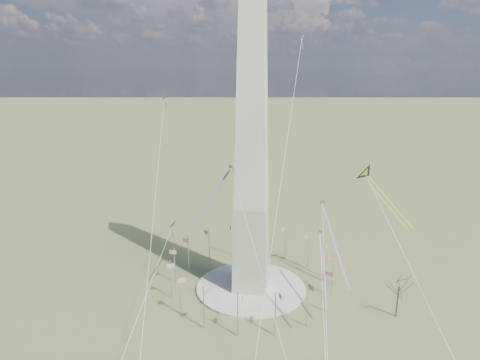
# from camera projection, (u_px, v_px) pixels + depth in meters

# --- Properties ---
(ground) EXTENTS (2000.00, 2000.00, 0.00)m
(ground) POSITION_uv_depth(u_px,v_px,m) (251.00, 289.00, 141.63)
(ground) COLOR #516432
(ground) RESTS_ON ground
(plaza) EXTENTS (36.00, 36.00, 0.80)m
(plaza) POSITION_uv_depth(u_px,v_px,m) (251.00, 288.00, 141.53)
(plaza) COLOR beige
(plaza) RESTS_ON ground
(washington_monument) EXTENTS (15.56, 15.56, 100.00)m
(washington_monument) POSITION_uv_depth(u_px,v_px,m) (252.00, 146.00, 129.25)
(washington_monument) COLOR #AEA892
(washington_monument) RESTS_ON plaza
(flagpole_ring) EXTENTS (54.40, 54.40, 13.00)m
(flagpole_ring) POSITION_uv_depth(u_px,v_px,m) (251.00, 269.00, 139.75)
(flagpole_ring) COLOR silver
(flagpole_ring) RESTS_ON ground
(tree_near) EXTENTS (8.34, 8.34, 14.59)m
(tree_near) POSITION_uv_depth(u_px,v_px,m) (399.00, 285.00, 123.21)
(tree_near) COLOR #4A3B2D
(tree_near) RESTS_ON ground
(kite_delta_black) EXTENTS (17.07, 17.49, 16.40)m
(kite_delta_black) POSITION_uv_depth(u_px,v_px,m) (368.00, 176.00, 131.93)
(kite_delta_black) COLOR black
(kite_delta_black) RESTS_ON ground
(kite_diamond_purple) EXTENTS (1.80, 3.20, 10.08)m
(kite_diamond_purple) POSITION_uv_depth(u_px,v_px,m) (173.00, 227.00, 144.98)
(kite_diamond_purple) COLOR navy
(kite_diamond_purple) RESTS_ON ground
(kite_streamer_left) EXTENTS (8.21, 22.81, 16.11)m
(kite_streamer_left) POSITION_uv_depth(u_px,v_px,m) (331.00, 230.00, 116.57)
(kite_streamer_left) COLOR #ED4B25
(kite_streamer_left) RESTS_ON ground
(kite_streamer_mid) EXTENTS (8.85, 18.51, 13.49)m
(kite_streamer_mid) POSITION_uv_depth(u_px,v_px,m) (218.00, 186.00, 130.12)
(kite_streamer_mid) COLOR #ED4B25
(kite_streamer_mid) RESTS_ON ground
(kite_streamer_right) EXTENTS (3.80, 22.56, 15.50)m
(kite_streamer_right) POSITION_uv_depth(u_px,v_px,m) (322.00, 257.00, 131.80)
(kite_streamer_right) COLOR #ED4B25
(kite_streamer_right) RESTS_ON ground
(kite_small_red) EXTENTS (1.44, 2.13, 4.52)m
(kite_small_red) POSITION_uv_depth(u_px,v_px,m) (165.00, 99.00, 162.96)
(kite_small_red) COLOR red
(kite_small_red) RESTS_ON ground
(kite_small_white) EXTENTS (1.51, 2.30, 4.97)m
(kite_small_white) POSITION_uv_depth(u_px,v_px,m) (302.00, 39.00, 155.50)
(kite_small_white) COLOR white
(kite_small_white) RESTS_ON ground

